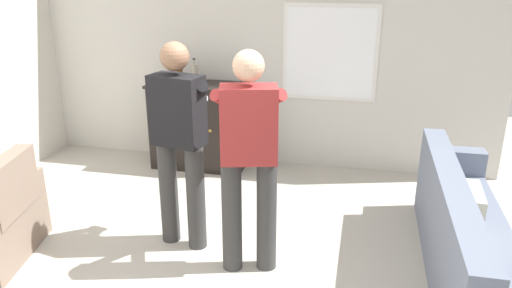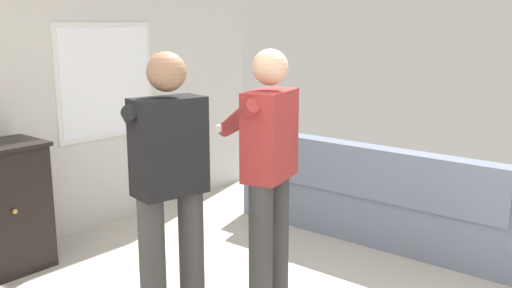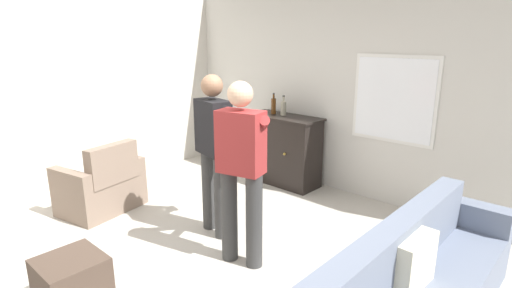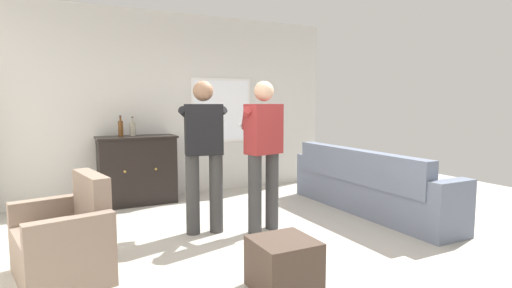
# 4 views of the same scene
# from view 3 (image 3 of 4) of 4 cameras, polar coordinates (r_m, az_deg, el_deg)

# --- Properties ---
(ground) EXTENTS (10.40, 10.40, 0.00)m
(ground) POSITION_cam_3_polar(r_m,az_deg,el_deg) (3.89, -10.25, -16.68)
(ground) COLOR #B2ADA3
(wall_back_with_window) EXTENTS (5.20, 0.15, 2.80)m
(wall_back_with_window) POSITION_cam_3_polar(r_m,az_deg,el_deg) (5.36, 12.47, 7.97)
(wall_back_with_window) COLOR beige
(wall_back_with_window) RESTS_ON ground
(wall_side_left) EXTENTS (0.12, 5.20, 2.80)m
(wall_side_left) POSITION_cam_3_polar(r_m,az_deg,el_deg) (5.72, -27.57, 7.08)
(wall_side_left) COLOR silver
(wall_side_left) RESTS_ON ground
(armchair) EXTENTS (0.80, 0.99, 0.85)m
(armchair) POSITION_cam_3_polar(r_m,az_deg,el_deg) (5.13, -21.09, -5.82)
(armchair) COLOR #7F6B5B
(armchair) RESTS_ON ground
(sideboard_cabinet) EXTENTS (1.09, 0.49, 0.97)m
(sideboard_cabinet) POSITION_cam_3_polar(r_m,az_deg,el_deg) (5.64, 3.89, -0.81)
(sideboard_cabinet) COLOR black
(sideboard_cabinet) RESTS_ON ground
(bottle_wine_green) EXTENTS (0.08, 0.08, 0.27)m
(bottle_wine_green) POSITION_cam_3_polar(r_m,az_deg,el_deg) (5.56, 3.94, 5.18)
(bottle_wine_green) COLOR gray
(bottle_wine_green) RESTS_ON sideboard_cabinet
(bottle_liquor_amber) EXTENTS (0.07, 0.07, 0.29)m
(bottle_liquor_amber) POSITION_cam_3_polar(r_m,az_deg,el_deg) (5.65, 2.52, 5.51)
(bottle_liquor_amber) COLOR #593314
(bottle_liquor_amber) RESTS_ON sideboard_cabinet
(ottoman) EXTENTS (0.46, 0.46, 0.40)m
(ottoman) POSITION_cam_3_polar(r_m,az_deg,el_deg) (3.56, -24.78, -17.47)
(ottoman) COLOR #47382D
(ottoman) RESTS_ON ground
(person_standing_left) EXTENTS (0.55, 0.51, 1.68)m
(person_standing_left) POSITION_cam_3_polar(r_m,az_deg,el_deg) (4.08, -5.92, -0.54)
(person_standing_left) COLOR #383838
(person_standing_left) RESTS_ON ground
(person_standing_right) EXTENTS (0.54, 0.51, 1.68)m
(person_standing_right) POSITION_cam_3_polar(r_m,az_deg,el_deg) (3.50, -2.06, -3.13)
(person_standing_right) COLOR #383838
(person_standing_right) RESTS_ON ground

